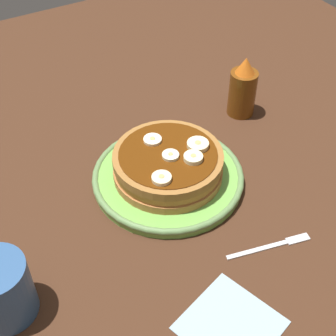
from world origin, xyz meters
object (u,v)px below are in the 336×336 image
banana_slice_2 (153,140)px  napkin (230,325)px  plate (168,177)px  syrup_bottle (243,89)px  banana_slice_1 (193,158)px  banana_slice_3 (162,178)px  fork (274,245)px  banana_slice_4 (198,145)px  banana_slice_0 (173,155)px  pancake_stack (168,165)px

banana_slice_2 → napkin: banana_slice_2 is taller
plate → banana_slice_2: 6.56cm
banana_slice_2 → syrup_bottle: 22.70cm
banana_slice_1 → banana_slice_2: 7.79cm
banana_slice_3 → syrup_bottle: bearing=-151.4°
banana_slice_2 → fork: (-7.01, 23.23, -5.95)cm
banana_slice_3 → banana_slice_4: bearing=-157.5°
banana_slice_0 → banana_slice_2: (1.03, -4.74, -0.02)cm
plate → banana_slice_0: bearing=120.6°
pancake_stack → banana_slice_1: (-2.72, 2.98, 2.58)cm
banana_slice_2 → banana_slice_4: 7.36cm
banana_slice_2 → napkin: size_ratio=0.27×
banana_slice_2 → syrup_bottle: bearing=-166.5°
banana_slice_1 → banana_slice_3: (6.42, 1.39, -0.06)cm
banana_slice_4 → plate: bearing=-10.5°
pancake_stack → banana_slice_0: bearing=128.3°
banana_slice_1 → plate: bearing=-49.4°
banana_slice_3 → banana_slice_0: bearing=-138.4°
banana_slice_0 → fork: banana_slice_0 is taller
plate → syrup_bottle: bearing=-156.7°
banana_slice_3 → banana_slice_4: banana_slice_4 is taller
syrup_bottle → napkin: bearing=52.0°
syrup_bottle → plate: bearing=23.3°
plate → banana_slice_2: bearing=-81.8°
banana_slice_2 → plate: bearing=98.2°
banana_slice_0 → napkin: (6.75, 25.52, -6.07)cm
napkin → fork: size_ratio=0.85×
banana_slice_1 → syrup_bottle: size_ratio=0.25×
banana_slice_0 → fork: 20.34cm
banana_slice_0 → plate: bearing=-59.4°
plate → fork: bearing=108.5°
plate → napkin: size_ratio=2.25×
banana_slice_0 → banana_slice_1: size_ratio=0.89×
napkin → pancake_stack: bearing=-103.4°
syrup_bottle → fork: bearing=62.2°
syrup_bottle → banana_slice_3: bearing=28.6°
banana_slice_4 → banana_slice_0: bearing=-1.8°
pancake_stack → fork: (-6.49, 19.14, -3.53)cm
plate → banana_slice_1: (-2.67, 3.12, 5.36)cm
banana_slice_1 → banana_slice_4: bearing=-135.9°
plate → napkin: 27.06cm
pancake_stack → banana_slice_1: 4.79cm
banana_slice_0 → banana_slice_4: (-4.48, 0.14, 0.15)cm
banana_slice_3 → banana_slice_2: bearing=-110.6°
banana_slice_4 → banana_slice_2: bearing=-41.5°
plate → banana_slice_1: banana_slice_1 is taller
banana_slice_3 → pancake_stack: bearing=-130.2°
banana_slice_0 → banana_slice_4: banana_slice_4 is taller
pancake_stack → banana_slice_3: (3.70, 4.37, 2.52)cm
banana_slice_0 → banana_slice_4: 4.49cm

